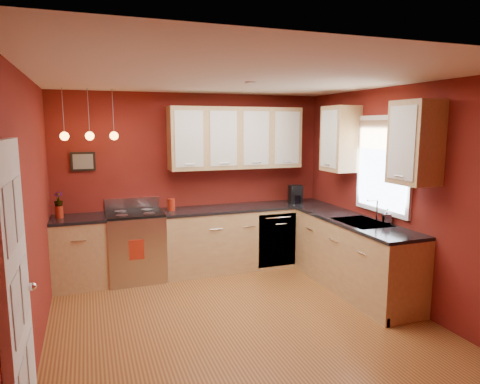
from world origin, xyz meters
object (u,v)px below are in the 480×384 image
object	(u,v)px
coffee_maker	(296,195)
soap_pump	(387,216)
gas_range	(136,246)
red_canister	(171,205)
sink	(362,224)

from	to	relation	value
coffee_maker	soap_pump	bearing A→B (deg)	-70.00
gas_range	coffee_maker	world-z (taller)	coffee_maker
gas_range	soap_pump	bearing A→B (deg)	-30.72
red_canister	coffee_maker	xyz separation A→B (m)	(1.94, -0.04, 0.04)
red_canister	coffee_maker	distance (m)	1.94
red_canister	soap_pump	distance (m)	2.90
sink	red_canister	bearing A→B (deg)	143.97
sink	coffee_maker	world-z (taller)	sink
soap_pump	coffee_maker	bearing A→B (deg)	102.97
sink	red_canister	xyz separation A→B (m)	(-2.11, 1.53, 0.11)
gas_range	sink	bearing A→B (deg)	-29.78
red_canister	soap_pump	bearing A→B (deg)	-36.48
sink	soap_pump	bearing A→B (deg)	-40.53
gas_range	sink	xyz separation A→B (m)	(2.62, -1.50, 0.43)
soap_pump	red_canister	bearing A→B (deg)	143.52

